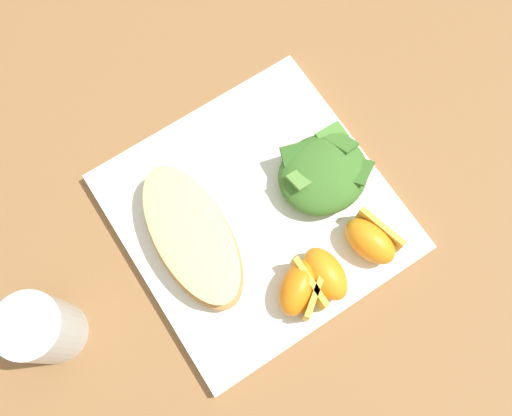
{
  "coord_description": "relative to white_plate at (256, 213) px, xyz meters",
  "views": [
    {
      "loc": [
        -0.09,
        -0.14,
        0.6
      ],
      "look_at": [
        0.0,
        0.0,
        0.03
      ],
      "focal_mm": 39.01,
      "sensor_mm": 36.0,
      "label": 1
    }
  ],
  "objects": [
    {
      "name": "green_salad_pile",
      "position": [
        0.08,
        -0.01,
        0.03
      ],
      "size": [
        0.1,
        0.09,
        0.04
      ],
      "color": "#3D7028",
      "rests_on": "white_plate"
    },
    {
      "name": "orange_wedge_front",
      "position": [
        -0.01,
        -0.1,
        0.03
      ],
      "size": [
        0.07,
        0.06,
        0.04
      ],
      "color": "orange",
      "rests_on": "white_plate"
    },
    {
      "name": "orange_wedge_middle",
      "position": [
        0.02,
        -0.1,
        0.03
      ],
      "size": [
        0.04,
        0.06,
        0.04
      ],
      "color": "orange",
      "rests_on": "white_plate"
    },
    {
      "name": "orange_wedge_rear",
      "position": [
        0.08,
        -0.1,
        0.03
      ],
      "size": [
        0.05,
        0.07,
        0.04
      ],
      "color": "orange",
      "rests_on": "white_plate"
    },
    {
      "name": "cheesy_pizza_bread",
      "position": [
        -0.07,
        0.01,
        0.03
      ],
      "size": [
        0.09,
        0.18,
        0.04
      ],
      "color": "tan",
      "rests_on": "white_plate"
    },
    {
      "name": "drinking_clear_cup",
      "position": [
        -0.25,
        0.01,
        0.04
      ],
      "size": [
        0.07,
        0.07,
        0.09
      ],
      "primitive_type": "cylinder",
      "color": "silver",
      "rests_on": "ground"
    },
    {
      "name": "ground",
      "position": [
        0.0,
        0.0,
        -0.01
      ],
      "size": [
        3.0,
        3.0,
        0.0
      ],
      "primitive_type": "plane",
      "color": "olive"
    },
    {
      "name": "white_plate",
      "position": [
        0.0,
        0.0,
        0.0
      ],
      "size": [
        0.28,
        0.28,
        0.02
      ],
      "primitive_type": "cube",
      "color": "white",
      "rests_on": "ground"
    }
  ]
}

